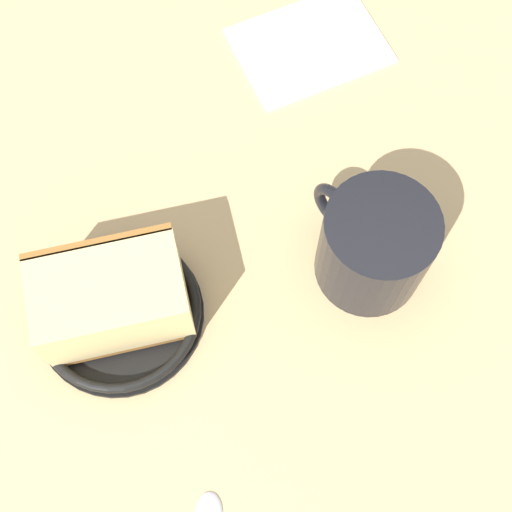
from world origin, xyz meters
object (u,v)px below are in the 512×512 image
small_plate (120,313)px  folded_napkin (310,44)px  cake_slice (111,296)px  tea_mug (374,245)px

small_plate → folded_napkin: size_ratio=0.99×
small_plate → cake_slice: (0.26, 0.08, 3.20)cm
tea_mug → folded_napkin: 22.81cm
tea_mug → folded_napkin: size_ratio=0.70×
small_plate → tea_mug: size_ratio=1.40×
small_plate → cake_slice: 3.21cm
small_plate → tea_mug: tea_mug is taller
cake_slice → folded_napkin: (26.81, -14.54, -3.71)cm
small_plate → tea_mug: (5.20, -19.49, 3.57)cm
cake_slice → tea_mug: tea_mug is taller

